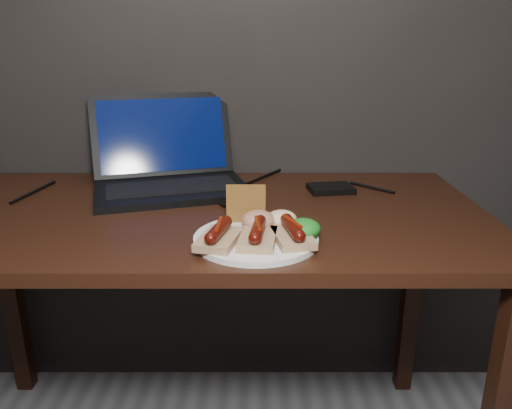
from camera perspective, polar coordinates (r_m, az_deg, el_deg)
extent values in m
cube|color=#2D2826|center=(1.53, -5.86, 22.26)|extent=(3.50, 0.02, 2.50)
cube|color=black|center=(1.23, -6.75, -1.23)|extent=(1.40, 0.70, 0.03)
cube|color=black|center=(1.83, -26.10, -9.05)|extent=(0.05, 0.05, 0.72)
cube|color=black|center=(1.72, 17.31, -9.60)|extent=(0.05, 0.05, 0.72)
cube|color=black|center=(1.36, -9.58, 1.60)|extent=(0.45, 0.35, 0.02)
cube|color=black|center=(1.35, -9.60, 2.03)|extent=(0.36, 0.23, 0.00)
cube|color=black|center=(1.49, -10.64, 7.88)|extent=(0.41, 0.20, 0.23)
cube|color=#060D3E|center=(1.49, -10.64, 7.88)|extent=(0.37, 0.17, 0.20)
cube|color=black|center=(1.37, 8.54, 1.82)|extent=(0.13, 0.10, 0.02)
cylinder|color=black|center=(1.30, -5.36, 0.89)|extent=(0.10, 0.16, 0.01)
cylinder|color=black|center=(1.49, 0.96, 3.23)|extent=(0.13, 0.19, 0.01)
cylinder|color=black|center=(1.42, 13.10, 1.91)|extent=(0.11, 0.10, 0.01)
cylinder|color=black|center=(1.47, -24.05, 1.34)|extent=(0.04, 0.20, 0.01)
cylinder|color=white|center=(1.02, 0.00, -3.94)|extent=(0.30, 0.30, 0.01)
cube|color=tan|center=(0.99, -4.26, -4.00)|extent=(0.10, 0.13, 0.02)
cylinder|color=#511005|center=(0.98, -4.29, -2.89)|extent=(0.05, 0.10, 0.02)
sphere|color=#511005|center=(0.94, -5.21, -3.90)|extent=(0.02, 0.02, 0.02)
sphere|color=#511005|center=(1.02, -3.44, -1.95)|extent=(0.02, 0.02, 0.02)
cylinder|color=#681604|center=(0.97, -4.30, -2.20)|extent=(0.01, 0.07, 0.01)
cube|color=tan|center=(0.98, 0.20, -3.95)|extent=(0.08, 0.12, 0.02)
cylinder|color=#511005|center=(0.98, 0.20, -2.84)|extent=(0.04, 0.10, 0.02)
sphere|color=#511005|center=(0.93, -0.13, -3.88)|extent=(0.03, 0.02, 0.02)
sphere|color=#511005|center=(1.02, 0.50, -1.88)|extent=(0.03, 0.02, 0.02)
cylinder|color=#681604|center=(0.97, 0.20, -2.15)|extent=(0.01, 0.07, 0.01)
cube|color=tan|center=(1.00, 4.17, -3.73)|extent=(0.09, 0.13, 0.02)
cylinder|color=#511005|center=(0.99, 4.20, -2.63)|extent=(0.04, 0.10, 0.02)
sphere|color=#511005|center=(0.95, 4.97, -3.63)|extent=(0.03, 0.02, 0.02)
sphere|color=#511005|center=(1.03, 3.49, -1.70)|extent=(0.03, 0.02, 0.02)
cylinder|color=#681604|center=(0.98, 4.21, -1.95)|extent=(0.03, 0.07, 0.01)
cube|color=#AA702E|center=(1.08, -1.16, 0.10)|extent=(0.08, 0.01, 0.08)
ellipsoid|color=#115816|center=(1.01, 5.45, -2.73)|extent=(0.07, 0.07, 0.04)
ellipsoid|color=maroon|center=(1.05, 0.29, -1.80)|extent=(0.07, 0.07, 0.04)
ellipsoid|color=white|center=(1.07, 2.97, -1.62)|extent=(0.06, 0.06, 0.04)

